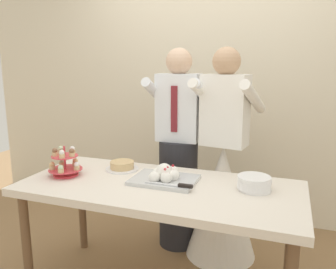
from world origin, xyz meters
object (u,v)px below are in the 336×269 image
(cupcake_stand, at_px, (65,163))
(person_bride, at_px, (222,187))
(dessert_table, at_px, (159,195))
(person_groom, at_px, (178,161))
(round_cake, at_px, (122,166))
(plate_stack, at_px, (254,183))
(main_cake_tray, at_px, (165,176))

(cupcake_stand, bearing_deg, person_bride, 34.22)
(dessert_table, distance_m, person_groom, 0.66)
(round_cake, xyz_separation_m, person_bride, (0.67, 0.41, -0.22))
(dessert_table, relative_size, plate_stack, 8.63)
(main_cake_tray, relative_size, plate_stack, 2.09)
(round_cake, distance_m, person_bride, 0.81)
(dessert_table, relative_size, person_bride, 1.08)
(main_cake_tray, bearing_deg, plate_stack, 4.81)
(cupcake_stand, height_order, main_cake_tray, cupcake_stand)
(cupcake_stand, height_order, person_groom, person_groom)
(main_cake_tray, height_order, person_groom, person_groom)
(dessert_table, relative_size, person_groom, 1.08)
(plate_stack, distance_m, round_cake, 0.96)
(dessert_table, bearing_deg, person_groom, 97.45)
(person_bride, bearing_deg, person_groom, 173.47)
(plate_stack, height_order, person_bride, person_bride)
(round_cake, bearing_deg, plate_stack, -5.51)
(person_groom, bearing_deg, round_cake, -122.28)
(round_cake, bearing_deg, person_groom, 57.72)
(main_cake_tray, distance_m, plate_stack, 0.57)
(cupcake_stand, distance_m, plate_stack, 1.27)
(main_cake_tray, bearing_deg, cupcake_stand, -170.63)
(person_groom, distance_m, person_bride, 0.42)
(dessert_table, xyz_separation_m, main_cake_tray, (0.01, 0.06, 0.11))
(main_cake_tray, height_order, person_bride, person_bride)
(dessert_table, bearing_deg, cupcake_stand, -175.77)
(main_cake_tray, distance_m, person_groom, 0.60)
(main_cake_tray, distance_m, person_bride, 0.66)
(person_groom, bearing_deg, person_bride, -6.53)
(round_cake, bearing_deg, cupcake_stand, -140.34)
(round_cake, relative_size, person_bride, 0.14)
(main_cake_tray, bearing_deg, person_groom, 99.43)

